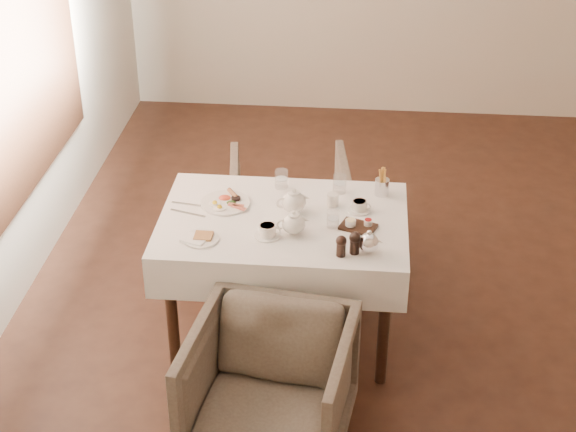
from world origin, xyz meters
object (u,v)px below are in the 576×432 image
at_px(armchair_near, 270,390).
at_px(armchair_far, 289,211).
at_px(breakfast_plate, 226,202).
at_px(teapot_centre, 294,200).
at_px(table, 283,237).

height_order(armchair_near, armchair_far, same).
xyz_separation_m(armchair_far, breakfast_plate, (-0.28, -0.67, 0.43)).
height_order(armchair_far, breakfast_plate, breakfast_plate).
distance_m(armchair_far, breakfast_plate, 0.84).
bearing_deg(armchair_near, teapot_centre, 96.31).
distance_m(table, armchair_far, 0.85).
bearing_deg(teapot_centre, armchair_near, -113.95).
bearing_deg(armchair_far, table, 85.05).
height_order(armchair_near, breakfast_plate, breakfast_plate).
distance_m(armchair_near, armchair_far, 1.63).
bearing_deg(breakfast_plate, armchair_near, -78.52).
relative_size(armchair_near, armchair_far, 1.00).
bearing_deg(armchair_far, teapot_centre, 89.15).
distance_m(table, teapot_centre, 0.20).
bearing_deg(armchair_far, armchair_near, 84.21).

